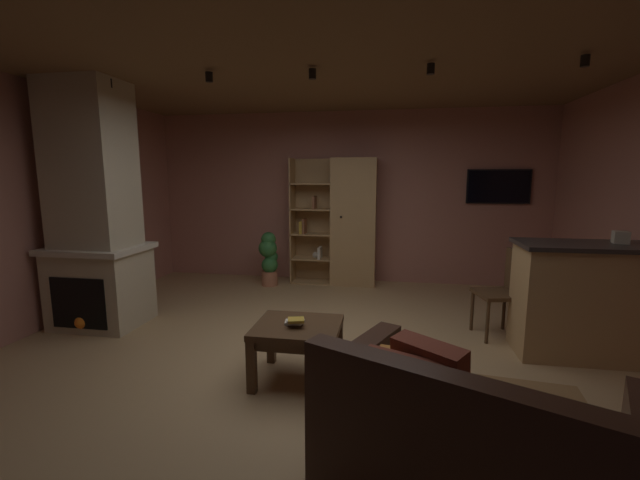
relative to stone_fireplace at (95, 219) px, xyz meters
The scene contains 22 objects.
floor 2.84m from the stone_fireplace, ahead, with size 6.16×5.85×0.02m, color tan.
wall_back 3.58m from the stone_fireplace, 44.92° to the left, with size 6.28×0.06×2.68m, color #AD7060.
wall_left 0.73m from the stone_fireplace, 143.34° to the right, with size 0.06×5.85×2.68m, color #AD7060.
ceiling 2.96m from the stone_fireplace, ahead, with size 6.16×5.85×0.02m, color brown.
window_pane_back 3.15m from the stone_fireplace, 52.16° to the left, with size 0.59×0.01×0.74m, color white.
stone_fireplace is the anchor object (origin of this frame).
bookshelf_cabinet 3.43m from the stone_fireplace, 41.13° to the left, with size 1.32×0.41×1.96m.
kitchen_bar_counter 5.20m from the stone_fireplace, ahead, with size 1.52×0.60×1.08m.
tissue_box 5.28m from the stone_fireplace, ahead, with size 0.12×0.12×0.11m, color #BFB299.
leather_couch 4.23m from the stone_fireplace, 28.45° to the right, with size 1.76×1.46×0.84m.
coffee_table 2.76m from the stone_fireplace, 19.29° to the right, with size 0.70×0.62×0.48m.
table_book_0 2.68m from the stone_fireplace, 19.44° to the right, with size 0.11×0.11×0.02m, color beige.
table_book_1 2.73m from the stone_fireplace, 20.03° to the right, with size 0.12×0.10×0.03m, color beige.
table_book_2 2.74m from the stone_fireplace, 20.54° to the right, with size 0.13×0.11×0.02m, color gold.
dining_chair 4.50m from the stone_fireplace, ahead, with size 0.50×0.50×0.92m.
potted_floor_plant 2.50m from the stone_fireplace, 54.06° to the left, with size 0.30×0.29×0.84m.
wall_mounted_tv 5.40m from the stone_fireplace, 27.14° to the left, with size 0.90×0.06×0.51m.
track_light_spot_0 1.45m from the stone_fireplace, 12.58° to the right, with size 0.07×0.07×0.09m, color black.
track_light_spot_1 2.04m from the stone_fireplace, ahead, with size 0.07×0.07×0.09m, color black.
track_light_spot_2 2.84m from the stone_fireplace, ahead, with size 0.07×0.07×0.09m, color black.
track_light_spot_3 3.80m from the stone_fireplace, ahead, with size 0.07×0.07×0.09m, color black.
track_light_spot_4 4.96m from the stone_fireplace, ahead, with size 0.07×0.07×0.09m, color black.
Camera 1 is at (0.67, -3.52, 1.68)m, focal length 22.63 mm.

